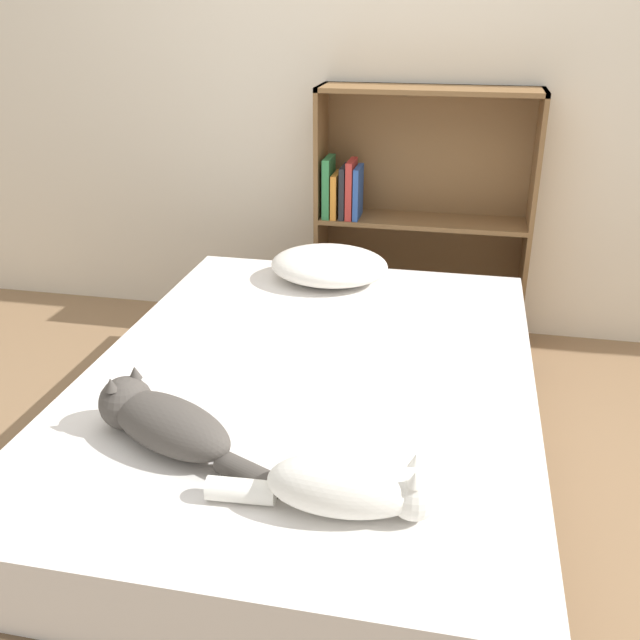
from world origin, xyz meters
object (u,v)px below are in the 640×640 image
pillow (329,265)px  cat_dark (162,421)px  bookshelf (416,215)px  bed (311,428)px  cat_light (352,487)px

pillow → cat_dark: (-0.19, -1.22, -0.00)m
pillow → bookshelf: size_ratio=0.41×
bed → pillow: pillow is taller
pillow → bed: bearing=-83.4°
cat_light → bookshelf: bearing=87.1°
pillow → cat_light: size_ratio=0.90×
cat_light → bed: bearing=106.5°
cat_light → cat_dark: bearing=158.7°
bookshelf → bed: bearing=-99.6°
pillow → cat_light: 1.42m
bed → pillow: 0.80m
cat_dark → bookshelf: (0.49, 1.73, 0.08)m
bookshelf → cat_light: bearing=-89.3°
pillow → bookshelf: 0.60m
bed → bookshelf: 1.32m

